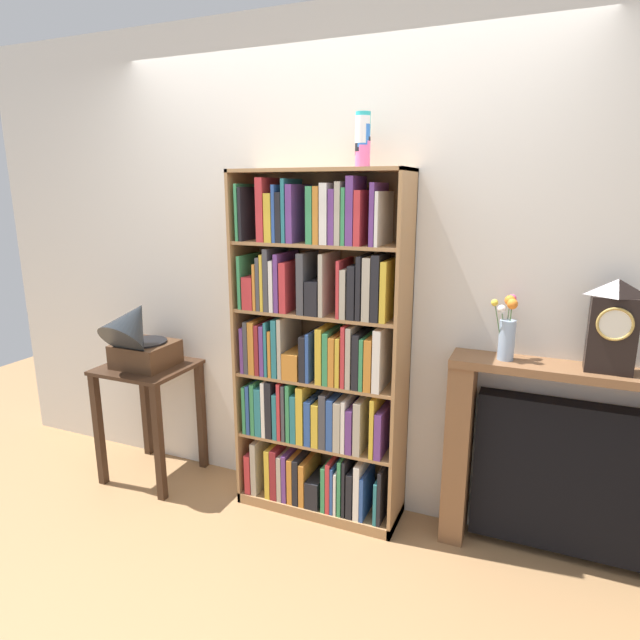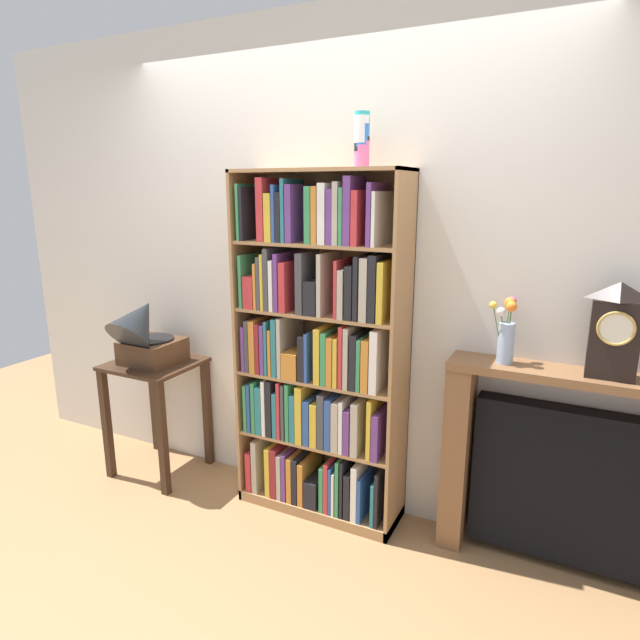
# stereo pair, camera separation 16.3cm
# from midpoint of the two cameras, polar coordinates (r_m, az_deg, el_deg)

# --- Properties ---
(ground_plane) EXTENTS (7.99, 6.40, 0.02)m
(ground_plane) POSITION_cam_midpoint_polar(r_m,az_deg,el_deg) (3.17, 0.58, -20.48)
(ground_plane) COLOR #997047
(wall_back) EXTENTS (4.99, 0.08, 2.68)m
(wall_back) POSITION_cam_midpoint_polar(r_m,az_deg,el_deg) (2.90, 4.93, 5.07)
(wall_back) COLOR silver
(wall_back) RESTS_ON ground
(bookshelf) EXTENTS (0.91, 0.31, 1.88)m
(bookshelf) POSITION_cam_midpoint_polar(r_m,az_deg,el_deg) (2.87, 1.34, -4.67)
(bookshelf) COLOR #A87A4C
(bookshelf) RESTS_ON ground
(cup_stack) EXTENTS (0.07, 0.07, 0.25)m
(cup_stack) POSITION_cam_midpoint_polar(r_m,az_deg,el_deg) (2.65, 6.36, 18.62)
(cup_stack) COLOR pink
(cup_stack) RESTS_ON bookshelf
(side_table_left) EXTENTS (0.52, 0.48, 0.73)m
(side_table_left) POSITION_cam_midpoint_polar(r_m,az_deg,el_deg) (3.51, -15.87, -7.40)
(side_table_left) COLOR #382316
(side_table_left) RESTS_ON ground
(gramophone) EXTENTS (0.32, 0.44, 0.48)m
(gramophone) POSITION_cam_midpoint_polar(r_m,az_deg,el_deg) (3.35, -16.95, -1.38)
(gramophone) COLOR #472D1C
(gramophone) RESTS_ON side_table_left
(fireplace_mantel) EXTENTS (1.21, 0.22, 0.99)m
(fireplace_mantel) POSITION_cam_midpoint_polar(r_m,az_deg,el_deg) (2.85, 27.33, -14.75)
(fireplace_mantel) COLOR brown
(fireplace_mantel) RESTS_ON ground
(mantel_clock) EXTENTS (0.19, 0.12, 0.41)m
(mantel_clock) POSITION_cam_midpoint_polar(r_m,az_deg,el_deg) (2.59, 30.64, -0.98)
(mantel_clock) COLOR black
(mantel_clock) RESTS_ON fireplace_mantel
(flower_vase) EXTENTS (0.12, 0.13, 0.30)m
(flower_vase) POSITION_cam_midpoint_polar(r_m,az_deg,el_deg) (2.61, 21.05, -1.30)
(flower_vase) COLOR #99B2D1
(flower_vase) RESTS_ON fireplace_mantel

